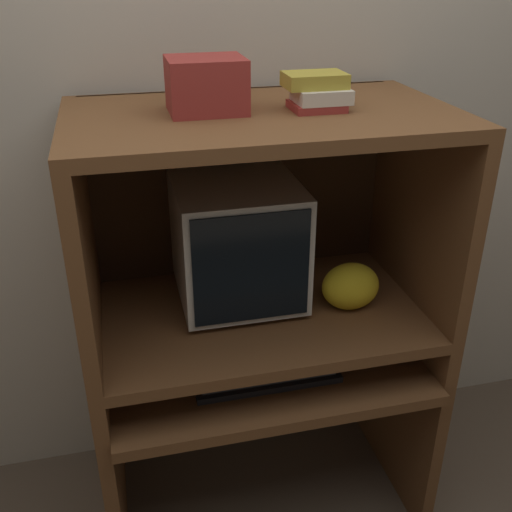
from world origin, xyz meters
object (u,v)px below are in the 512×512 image
object	(u,v)px
snack_bag	(350,286)
book_stack	(318,91)
mouse	(352,358)
storage_box	(206,85)
keyboard	(265,374)
crt_monitor	(237,242)

from	to	relation	value
snack_bag	book_stack	distance (m)	0.60
mouse	storage_box	size ratio (longest dim) A/B	0.36
mouse	snack_bag	bearing A→B (deg)	84.16
keyboard	mouse	bearing A→B (deg)	1.54
keyboard	storage_box	bearing A→B (deg)	129.58
keyboard	mouse	xyz separation A→B (m)	(0.28, 0.01, 0.00)
storage_box	snack_bag	bearing A→B (deg)	-9.69
keyboard	snack_bag	size ratio (longest dim) A/B	2.44
keyboard	snack_bag	distance (m)	0.37
keyboard	snack_bag	world-z (taller)	snack_bag
crt_monitor	mouse	xyz separation A→B (m)	(0.32, -0.21, -0.34)
crt_monitor	keyboard	size ratio (longest dim) A/B	0.89
crt_monitor	mouse	world-z (taller)	crt_monitor
snack_bag	storage_box	world-z (taller)	storage_box
snack_bag	book_stack	bearing A→B (deg)	166.62
crt_monitor	keyboard	distance (m)	0.41
keyboard	snack_bag	bearing A→B (deg)	15.40
mouse	snack_bag	distance (m)	0.23
keyboard	book_stack	distance (m)	0.83
keyboard	mouse	size ratio (longest dim) A/B	6.12
crt_monitor	mouse	size ratio (longest dim) A/B	5.43
crt_monitor	book_stack	bearing A→B (deg)	-27.92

